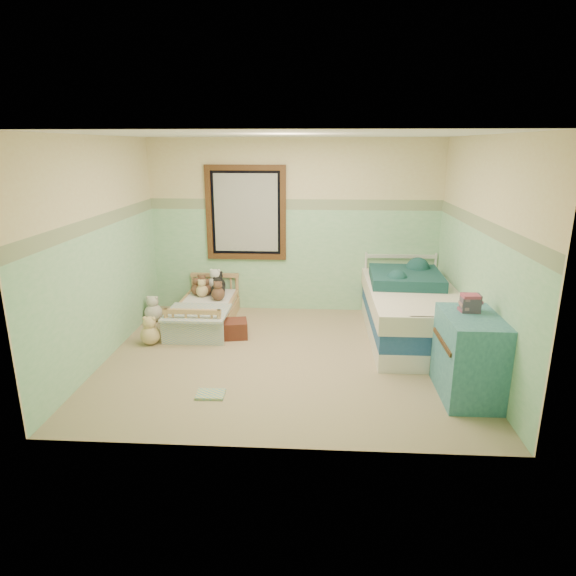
# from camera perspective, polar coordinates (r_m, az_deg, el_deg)

# --- Properties ---
(floor) EXTENTS (4.20, 3.60, 0.02)m
(floor) POSITION_cam_1_polar(r_m,az_deg,el_deg) (5.83, -0.16, -8.13)
(floor) COLOR gray
(floor) RESTS_ON ground
(ceiling) EXTENTS (4.20, 3.60, 0.02)m
(ceiling) POSITION_cam_1_polar(r_m,az_deg,el_deg) (5.31, -0.18, 17.50)
(ceiling) COLOR white
(ceiling) RESTS_ON wall_back
(wall_back) EXTENTS (4.20, 0.04, 2.50)m
(wall_back) POSITION_cam_1_polar(r_m,az_deg,el_deg) (7.19, 0.74, 7.10)
(wall_back) COLOR beige
(wall_back) RESTS_ON floor
(wall_front) EXTENTS (4.20, 0.04, 2.50)m
(wall_front) POSITION_cam_1_polar(r_m,az_deg,el_deg) (3.69, -1.92, -1.82)
(wall_front) COLOR beige
(wall_front) RESTS_ON floor
(wall_left) EXTENTS (0.04, 3.60, 2.50)m
(wall_left) POSITION_cam_1_polar(r_m,az_deg,el_deg) (5.94, -20.89, 4.07)
(wall_left) COLOR beige
(wall_left) RESTS_ON floor
(wall_right) EXTENTS (0.04, 3.60, 2.50)m
(wall_right) POSITION_cam_1_polar(r_m,az_deg,el_deg) (5.70, 21.46, 3.53)
(wall_right) COLOR beige
(wall_right) RESTS_ON floor
(wainscot_mint) EXTENTS (4.20, 0.01, 1.50)m
(wainscot_mint) POSITION_cam_1_polar(r_m,az_deg,el_deg) (7.28, 0.72, 3.19)
(wainscot_mint) COLOR #7DC18D
(wainscot_mint) RESTS_ON floor
(border_strip) EXTENTS (4.20, 0.01, 0.15)m
(border_strip) POSITION_cam_1_polar(r_m,az_deg,el_deg) (7.13, 0.74, 9.66)
(border_strip) COLOR #456047
(border_strip) RESTS_ON wall_back
(window_frame) EXTENTS (1.16, 0.06, 1.36)m
(window_frame) POSITION_cam_1_polar(r_m,az_deg,el_deg) (7.19, -4.91, 8.65)
(window_frame) COLOR #371C0C
(window_frame) RESTS_ON wall_back
(window_blinds) EXTENTS (0.92, 0.01, 1.12)m
(window_blinds) POSITION_cam_1_polar(r_m,az_deg,el_deg) (7.20, -4.90, 8.66)
(window_blinds) COLOR beige
(window_blinds) RESTS_ON window_frame
(toddler_bed_frame) EXTENTS (0.73, 1.45, 0.19)m
(toddler_bed_frame) POSITION_cam_1_polar(r_m,az_deg,el_deg) (6.92, -9.53, -3.40)
(toddler_bed_frame) COLOR #9F7A45
(toddler_bed_frame) RESTS_ON floor
(toddler_mattress) EXTENTS (0.66, 1.39, 0.12)m
(toddler_mattress) POSITION_cam_1_polar(r_m,az_deg,el_deg) (6.87, -9.58, -2.20)
(toddler_mattress) COLOR white
(toddler_mattress) RESTS_ON toddler_bed_frame
(patchwork_quilt) EXTENTS (0.79, 0.73, 0.03)m
(patchwork_quilt) POSITION_cam_1_polar(r_m,az_deg,el_deg) (6.43, -10.50, -2.83)
(patchwork_quilt) COLOR #6F97C9
(patchwork_quilt) RESTS_ON toddler_mattress
(plush_bed_brown) EXTENTS (0.18, 0.18, 0.18)m
(plush_bed_brown) POSITION_cam_1_polar(r_m,az_deg,el_deg) (7.32, -9.93, 0.19)
(plush_bed_brown) COLOR brown
(plush_bed_brown) RESTS_ON toddler_mattress
(plush_bed_white) EXTENTS (0.24, 0.24, 0.24)m
(plush_bed_white) POSITION_cam_1_polar(r_m,az_deg,el_deg) (7.27, -8.41, 0.39)
(plush_bed_white) COLOR silver
(plush_bed_white) RESTS_ON toddler_mattress
(plush_bed_tan) EXTENTS (0.17, 0.17, 0.17)m
(plush_bed_tan) POSITION_cam_1_polar(r_m,az_deg,el_deg) (7.11, -9.93, -0.34)
(plush_bed_tan) COLOR #DABB80
(plush_bed_tan) RESTS_ON toddler_mattress
(plush_bed_dark) EXTENTS (0.20, 0.20, 0.20)m
(plush_bed_dark) POSITION_cam_1_polar(r_m,az_deg,el_deg) (7.06, -8.12, -0.27)
(plush_bed_dark) COLOR black
(plush_bed_dark) RESTS_ON toddler_mattress
(plush_floor_cream) EXTENTS (0.25, 0.25, 0.25)m
(plush_floor_cream) POSITION_cam_1_polar(r_m,az_deg,el_deg) (7.17, -15.34, -2.79)
(plush_floor_cream) COLOR silver
(plush_floor_cream) RESTS_ON floor
(plush_floor_tan) EXTENTS (0.25, 0.25, 0.25)m
(plush_floor_tan) POSITION_cam_1_polar(r_m,az_deg,el_deg) (6.38, -15.68, -5.26)
(plush_floor_tan) COLOR #DABB80
(plush_floor_tan) RESTS_ON floor
(twin_bed_frame) EXTENTS (1.06, 2.12, 0.22)m
(twin_bed_frame) POSITION_cam_1_polar(r_m,az_deg,el_deg) (6.53, 13.99, -4.74)
(twin_bed_frame) COLOR white
(twin_bed_frame) RESTS_ON floor
(twin_boxspring) EXTENTS (1.06, 2.12, 0.22)m
(twin_boxspring) POSITION_cam_1_polar(r_m,az_deg,el_deg) (6.45, 14.13, -2.91)
(twin_boxspring) COLOR navy
(twin_boxspring) RESTS_ON twin_bed_frame
(twin_mattress) EXTENTS (1.10, 2.16, 0.22)m
(twin_mattress) POSITION_cam_1_polar(r_m,az_deg,el_deg) (6.39, 14.26, -1.05)
(twin_mattress) COLOR beige
(twin_mattress) RESTS_ON twin_boxspring
(teal_blanket) EXTENTS (0.94, 0.99, 0.14)m
(teal_blanket) POSITION_cam_1_polar(r_m,az_deg,el_deg) (6.61, 13.48, 1.22)
(teal_blanket) COLOR #163C36
(teal_blanket) RESTS_ON twin_mattress
(dresser) EXTENTS (0.52, 0.83, 0.83)m
(dresser) POSITION_cam_1_polar(r_m,az_deg,el_deg) (5.14, 20.24, -7.45)
(dresser) COLOR #2F657B
(dresser) RESTS_ON floor
(book_stack) EXTENTS (0.18, 0.14, 0.18)m
(book_stack) POSITION_cam_1_polar(r_m,az_deg,el_deg) (5.08, 20.39, -1.64)
(book_stack) COLOR brown
(book_stack) RESTS_ON dresser
(red_pillow) EXTENTS (0.41, 0.37, 0.22)m
(red_pillow) POSITION_cam_1_polar(r_m,az_deg,el_deg) (6.41, -6.35, -4.73)
(red_pillow) COLOR maroon
(red_pillow) RESTS_ON floor
(floor_book) EXTENTS (0.29, 0.22, 0.03)m
(floor_book) POSITION_cam_1_polar(r_m,az_deg,el_deg) (5.05, -8.97, -12.08)
(floor_book) COLOR yellow
(floor_book) RESTS_ON floor
(extra_plush_0) EXTENTS (0.22, 0.22, 0.22)m
(extra_plush_0) POSITION_cam_1_polar(r_m,az_deg,el_deg) (7.29, -8.10, 0.33)
(extra_plush_0) COLOR black
(extra_plush_0) RESTS_ON toddler_mattress
(extra_plush_1) EXTENTS (0.17, 0.17, 0.17)m
(extra_plush_1) POSITION_cam_1_polar(r_m,az_deg,el_deg) (7.17, -9.52, -0.20)
(extra_plush_1) COLOR brown
(extra_plush_1) RESTS_ON toddler_mattress
(extra_plush_2) EXTENTS (0.17, 0.17, 0.17)m
(extra_plush_2) POSITION_cam_1_polar(r_m,az_deg,el_deg) (7.21, -10.53, -0.14)
(extra_plush_2) COLOR brown
(extra_plush_2) RESTS_ON toddler_mattress
(extra_plush_3) EXTENTS (0.19, 0.19, 0.19)m
(extra_plush_3) POSITION_cam_1_polar(r_m,az_deg,el_deg) (6.91, -8.11, -0.68)
(extra_plush_3) COLOR brown
(extra_plush_3) RESTS_ON toddler_mattress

